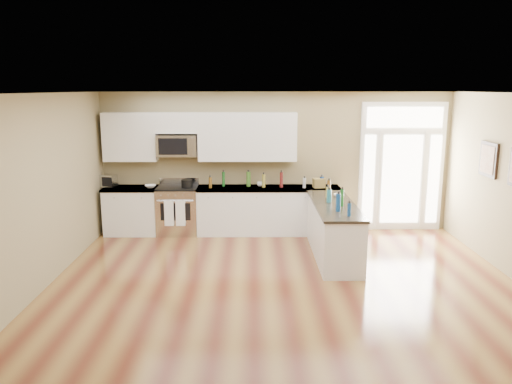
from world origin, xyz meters
TOP-DOWN VIEW (x-y plane):
  - ground at (0.00, 0.00)m, footprint 8.00×8.00m
  - room_shell at (0.00, 0.00)m, footprint 8.00×8.00m
  - back_cabinet_left at (-2.87, 3.69)m, footprint 1.10×0.66m
  - back_cabinet_right at (-0.16, 3.69)m, footprint 2.85×0.66m
  - peninsula_cabinet at (0.93, 2.24)m, footprint 0.69×2.32m
  - upper_cabinet_left at (-2.88, 3.83)m, footprint 1.04×0.33m
  - upper_cabinet_right at (-0.57, 3.83)m, footprint 1.94×0.33m
  - upper_cabinet_short at (-1.95, 3.83)m, footprint 0.82×0.33m
  - microwave at (-1.95, 3.80)m, footprint 0.78×0.41m
  - entry_door at (2.55, 3.95)m, footprint 1.70×0.10m
  - wall_art_near at (3.47, 2.20)m, footprint 0.05×0.58m
  - kitchen_range at (-1.96, 3.69)m, footprint 0.80×0.70m
  - stockpot at (-1.76, 3.63)m, footprint 0.23×0.23m
  - toaster_oven at (-3.33, 3.75)m, footprint 0.35×0.31m
  - cardboard_box at (0.84, 3.63)m, footprint 0.25×0.20m
  - bowl_left at (-2.49, 3.66)m, footprint 0.26×0.26m
  - bowl_peninsula at (1.08, 2.81)m, footprint 0.17×0.17m
  - cup_counter at (-0.32, 3.79)m, footprint 0.14×0.14m
  - counter_bottles at (0.31, 3.04)m, footprint 2.38×2.45m

SIDE VIEW (x-z plane):
  - ground at x=0.00m, z-range 0.00..0.00m
  - peninsula_cabinet at x=0.93m, z-range -0.04..0.90m
  - back_cabinet_right at x=-0.16m, z-range -0.03..0.91m
  - back_cabinet_left at x=-2.87m, z-range -0.03..0.91m
  - kitchen_range at x=-1.96m, z-range -0.06..1.02m
  - bowl_peninsula at x=1.08m, z-range 0.94..0.99m
  - bowl_left at x=-2.49m, z-range 0.94..0.99m
  - cup_counter at x=-0.32m, z-range 0.94..1.03m
  - cardboard_box at x=0.84m, z-range 0.94..1.12m
  - stockpot at x=-1.76m, z-range 0.95..1.12m
  - toaster_oven at x=-3.33m, z-range 0.94..1.19m
  - counter_bottles at x=0.31m, z-range 0.92..1.22m
  - entry_door at x=2.55m, z-range 0.00..2.60m
  - wall_art_near at x=3.47m, z-range 1.41..1.99m
  - room_shell at x=0.00m, z-range -2.29..5.71m
  - microwave at x=-1.95m, z-range 1.55..1.97m
  - upper_cabinet_left at x=-2.88m, z-range 1.45..2.40m
  - upper_cabinet_right at x=-0.57m, z-range 1.45..2.40m
  - upper_cabinet_short at x=-1.95m, z-range 2.00..2.40m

